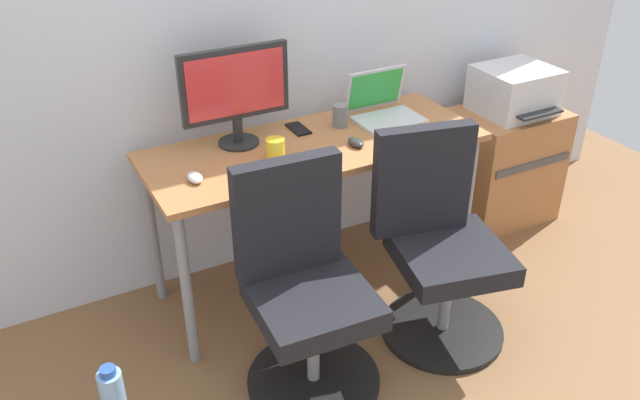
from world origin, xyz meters
TOP-DOWN VIEW (x-y plane):
  - ground_plane at (0.00, 0.00)m, footprint 5.28×5.28m
  - back_wall at (0.00, 0.37)m, footprint 4.40×0.04m
  - desk at (0.00, 0.00)m, footprint 1.51×0.59m
  - office_chair_left at (-0.33, -0.54)m, footprint 0.54×0.54m
  - office_chair_right at (0.31, -0.54)m, footprint 0.54×0.54m
  - side_cabinet at (1.22, 0.07)m, footprint 0.56×0.43m
  - printer at (1.22, 0.07)m, footprint 0.38×0.40m
  - desktop_monitor at (-0.30, 0.15)m, footprint 0.48×0.18m
  - open_laptop at (0.42, 0.09)m, footprint 0.31×0.27m
  - keyboard_by_monitor at (-0.27, -0.21)m, footprint 0.34×0.12m
  - keyboard_by_laptop at (0.45, -0.21)m, footprint 0.34×0.12m
  - mouse_by_monitor at (-0.58, -0.09)m, footprint 0.06×0.10m
  - mouse_by_laptop at (0.15, -0.11)m, footprint 0.06×0.10m
  - coffee_mug at (-0.22, -0.06)m, footprint 0.08×0.08m
  - pen_cup at (0.19, 0.11)m, footprint 0.07×0.07m
  - phone_near_monitor at (-0.00, 0.16)m, footprint 0.07×0.14m

SIDE VIEW (x-z plane):
  - ground_plane at x=0.00m, z-range 0.00..0.00m
  - side_cabinet at x=1.22m, z-range 0.00..0.64m
  - office_chair_left at x=-0.33m, z-range -0.05..0.89m
  - office_chair_right at x=0.31m, z-range -0.05..0.89m
  - desk at x=0.00m, z-range 0.30..1.05m
  - printer at x=1.22m, z-range 0.64..0.88m
  - phone_near_monitor at x=0.00m, z-range 0.76..0.77m
  - keyboard_by_monitor at x=-0.27m, z-range 0.76..0.78m
  - keyboard_by_laptop at x=0.45m, z-range 0.76..0.78m
  - mouse_by_monitor at x=-0.58m, z-range 0.76..0.79m
  - mouse_by_laptop at x=0.15m, z-range 0.76..0.79m
  - coffee_mug at x=-0.22m, z-range 0.76..0.85m
  - pen_cup at x=0.19m, z-range 0.76..0.86m
  - open_laptop at x=0.42m, z-range 0.70..0.92m
  - desktop_monitor at x=-0.30m, z-range 0.79..1.22m
  - back_wall at x=0.00m, z-range 0.00..2.60m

